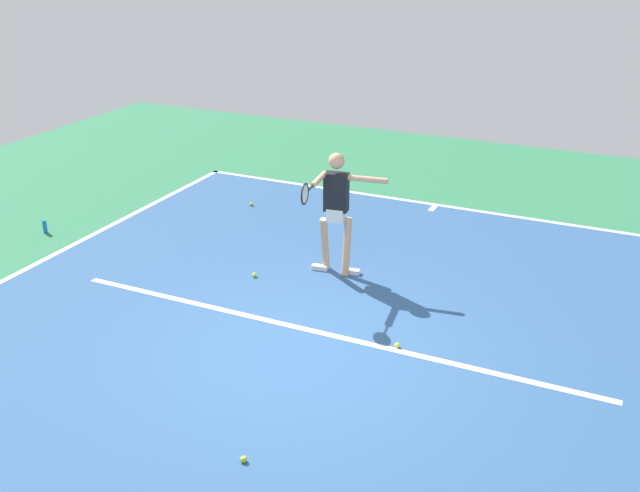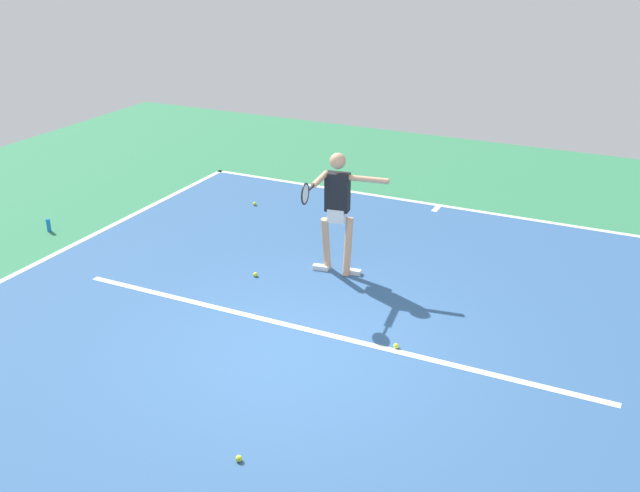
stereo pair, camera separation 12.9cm
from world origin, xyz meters
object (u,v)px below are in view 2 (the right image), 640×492
at_px(tennis_player, 337,205).
at_px(tennis_ball_near_player, 396,346).
at_px(tennis_ball_by_baseline, 239,459).
at_px(tennis_ball_near_service_line, 255,204).
at_px(tennis_ball_centre_court, 255,274).
at_px(water_bottle, 49,225).

xyz_separation_m(tennis_player, tennis_ball_near_player, (-1.54, 1.63, -1.03)).
distance_m(tennis_player, tennis_ball_near_player, 2.47).
bearing_deg(tennis_ball_by_baseline, tennis_ball_near_service_line, -60.88).
height_order(tennis_ball_centre_court, tennis_ball_near_service_line, same).
distance_m(tennis_ball_centre_court, tennis_ball_near_service_line, 3.02).
bearing_deg(tennis_ball_near_player, tennis_ball_centre_court, -21.28).
distance_m(tennis_ball_near_player, tennis_ball_near_service_line, 5.45).
distance_m(tennis_player, water_bottle, 5.16).
bearing_deg(tennis_ball_near_player, tennis_ball_near_service_line, -41.33).
height_order(tennis_ball_centre_court, water_bottle, water_bottle).
relative_size(tennis_ball_by_baseline, water_bottle, 0.30).
relative_size(tennis_player, tennis_ball_by_baseline, 27.79).
height_order(tennis_ball_near_player, water_bottle, water_bottle).
xyz_separation_m(tennis_ball_centre_court, tennis_ball_by_baseline, (-1.92, 3.60, 0.00)).
bearing_deg(tennis_ball_by_baseline, tennis_player, -77.92).
bearing_deg(tennis_player, water_bottle, -1.03).
height_order(tennis_player, tennis_ball_near_service_line, tennis_player).
bearing_deg(tennis_ball_by_baseline, tennis_ball_near_player, -103.68).
xyz_separation_m(tennis_ball_by_baseline, water_bottle, (5.94, -3.62, 0.08)).
xyz_separation_m(tennis_ball_near_player, tennis_ball_by_baseline, (0.63, 2.61, 0.00)).
bearing_deg(tennis_ball_near_service_line, tennis_ball_centre_court, 120.52).
relative_size(tennis_ball_near_player, water_bottle, 0.30).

